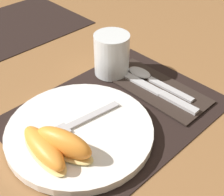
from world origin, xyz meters
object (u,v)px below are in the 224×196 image
plate (81,132)px  juice_glass (112,57)px  fork (72,126)px  citrus_wedge_0 (44,148)px  citrus_wedge_1 (64,144)px  spoon (147,77)px  knife (155,90)px

plate → juice_glass: (0.18, 0.11, 0.03)m
fork → juice_glass: bearing=26.0°
citrus_wedge_0 → citrus_wedge_1: size_ratio=1.07×
citrus_wedge_0 → fork: bearing=16.1°
fork → citrus_wedge_0: 0.08m
plate → fork: bearing=116.1°
spoon → plate: bearing=-171.7°
spoon → citrus_wedge_1: (-0.27, -0.06, 0.03)m
plate → citrus_wedge_1: (-0.05, -0.02, 0.03)m
juice_glass → knife: juice_glass is taller
knife → citrus_wedge_0: bearing=178.8°
fork → citrus_wedge_1: 0.06m
spoon → juice_glass: bearing=115.4°
knife → fork: fork is taller
plate → spoon: 0.22m
juice_glass → plate: bearing=-149.1°
citrus_wedge_1 → knife: bearing=3.1°
citrus_wedge_0 → citrus_wedge_1: bearing=-36.3°
plate → spoon: bearing=8.3°
knife → citrus_wedge_0: size_ratio=1.80×
spoon → fork: bearing=-176.1°
knife → spoon: 0.05m
plate → citrus_wedge_0: citrus_wedge_0 is taller
juice_glass → citrus_wedge_0: juice_glass is taller
knife → plate: bearing=177.1°
juice_glass → knife: (0.01, -0.12, -0.04)m
plate → citrus_wedge_0: (-0.08, -0.00, 0.02)m
knife → citrus_wedge_1: (-0.25, -0.01, 0.03)m
plate → fork: (-0.01, 0.02, 0.01)m
juice_glass → citrus_wedge_1: bearing=-150.6°
plate → knife: (0.19, -0.01, -0.00)m
knife → fork: 0.20m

